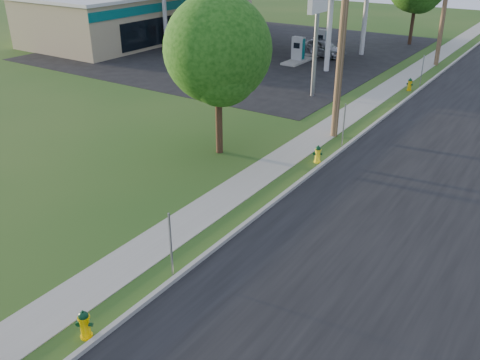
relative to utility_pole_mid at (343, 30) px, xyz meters
The scene contains 20 objects.
road 9.97m from the utility_pole_mid, 53.92° to the right, with size 8.00×120.00×0.02m, color black.
curb 8.60m from the utility_pole_mid, 81.07° to the right, with size 0.15×120.00×0.15m, color #9F9D93.
sidewalk 8.59m from the utility_pole_mid, 95.31° to the right, with size 1.50×120.00×0.03m, color #9A968B.
forecourt 22.06m from the utility_pole_mid, 135.75° to the left, with size 26.00×28.00×0.02m, color black.
utility_pole_mid is the anchor object (origin of this frame).
sign_post_near 13.42m from the utility_pole_mid, 86.20° to the right, with size 0.05×0.04×2.00m, color gray.
sign_post_mid 4.17m from the utility_pole_mid, 49.64° to the right, with size 0.05×0.04×2.00m, color gray.
sign_post_far 11.91m from the utility_pole_mid, 85.66° to the left, with size 0.05×0.04×2.00m, color gray.
fuel_pump_nw 22.52m from the utility_pole_mid, 144.01° to the left, with size 1.20×3.20×1.90m.
fuel_pump_ne 16.31m from the utility_pole_mid, 124.40° to the left, with size 1.20×3.20×1.90m.
fuel_pump_sw 25.05m from the utility_pole_mid, 136.48° to the left, with size 1.20×3.20×1.90m.
fuel_pump_se 19.65m from the utility_pole_mid, 117.63° to the left, with size 1.20×3.20×1.90m.
convenience_store 30.48m from the utility_pole_mid, 150.38° to the left, with size 10.40×22.40×4.25m.
price_pylon 6.76m from the utility_pole_mid, 125.34° to the left, with size 0.34×2.04×6.85m.
tree_verge 5.83m from the utility_pole_mid, 124.39° to the right, with size 4.46×4.46×6.76m.
hydrant_near 16.52m from the utility_pole_mid, 87.22° to the right, with size 0.41×0.36×0.79m.
hydrant_mid 5.70m from the utility_pole_mid, 77.43° to the right, with size 0.40×0.36×0.77m.
hydrant_far 10.97m from the utility_pole_mid, 86.84° to the left, with size 0.41×0.36×0.79m.
car_red 24.51m from the utility_pole_mid, 139.71° to the left, with size 2.42×5.25×1.46m, color maroon.
car_silver 18.60m from the utility_pole_mid, 117.41° to the left, with size 1.61×4.01×1.37m, color #A3A5AA.
Camera 1 is at (8.43, -4.55, 8.68)m, focal length 38.00 mm.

